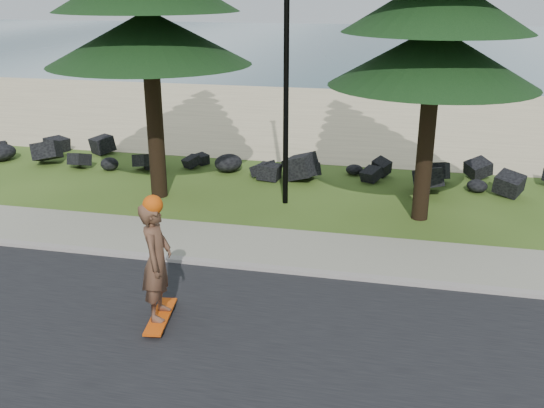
% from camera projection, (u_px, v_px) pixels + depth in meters
% --- Properties ---
extents(ground, '(160.00, 160.00, 0.00)m').
position_uv_depth(ground, '(257.00, 251.00, 13.28)').
color(ground, '#39561B').
rests_on(ground, ground).
extents(road, '(160.00, 7.00, 0.02)m').
position_uv_depth(road, '(186.00, 371.00, 9.14)').
color(road, black).
rests_on(road, ground).
extents(kerb, '(160.00, 0.20, 0.10)m').
position_uv_depth(kerb, '(246.00, 267.00, 12.43)').
color(kerb, '#A19891').
rests_on(kerb, ground).
extents(sidewalk, '(160.00, 2.00, 0.08)m').
position_uv_depth(sidewalk, '(259.00, 246.00, 13.45)').
color(sidewalk, '#9D9983').
rests_on(sidewalk, ground).
extents(beach_sand, '(160.00, 15.00, 0.01)m').
position_uv_depth(beach_sand, '(335.00, 117.00, 26.58)').
color(beach_sand, tan).
rests_on(beach_sand, ground).
extents(ocean, '(160.00, 58.00, 0.01)m').
position_uv_depth(ocean, '(379.00, 43.00, 60.06)').
color(ocean, '#30525D').
rests_on(ocean, ground).
extents(seawall_boulders, '(60.00, 2.40, 1.10)m').
position_uv_depth(seawall_boulders, '(301.00, 176.00, 18.41)').
color(seawall_boulders, black).
rests_on(seawall_boulders, ground).
extents(lamp_post, '(0.25, 0.14, 8.14)m').
position_uv_depth(lamp_post, '(286.00, 44.00, 14.80)').
color(lamp_post, black).
rests_on(lamp_post, ground).
extents(skateboarder, '(0.60, 1.27, 2.31)m').
position_uv_depth(skateboarder, '(157.00, 261.00, 10.09)').
color(skateboarder, '#DB4C0C').
rests_on(skateboarder, ground).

